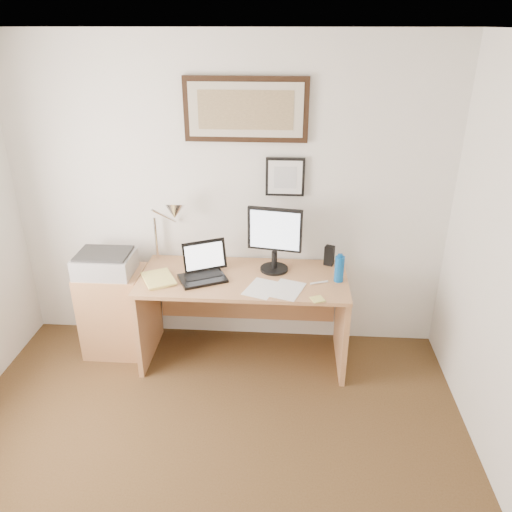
# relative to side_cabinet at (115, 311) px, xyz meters

# --- Properties ---
(ceiling) EXTENTS (4.00, 4.00, 0.00)m
(ceiling) POSITION_rel_side_cabinet_xyz_m (0.92, -1.68, 2.13)
(ceiling) COLOR white
(ceiling) RESTS_ON ground
(wall_back) EXTENTS (3.50, 0.02, 2.50)m
(wall_back) POSITION_rel_side_cabinet_xyz_m (0.92, 0.32, 0.89)
(wall_back) COLOR white
(wall_back) RESTS_ON ground
(side_cabinet) EXTENTS (0.50, 0.40, 0.73)m
(side_cabinet) POSITION_rel_side_cabinet_xyz_m (0.00, 0.00, 0.00)
(side_cabinet) COLOR #AD7548
(side_cabinet) RESTS_ON floor
(water_bottle) EXTENTS (0.07, 0.07, 0.20)m
(water_bottle) POSITION_rel_side_cabinet_xyz_m (1.80, -0.06, 0.49)
(water_bottle) COLOR #0C519F
(water_bottle) RESTS_ON desk
(bottle_cap) EXTENTS (0.04, 0.04, 0.02)m
(bottle_cap) POSITION_rel_side_cabinet_xyz_m (1.80, -0.06, 0.60)
(bottle_cap) COLOR #0C519F
(bottle_cap) RESTS_ON water_bottle
(speaker) EXTENTS (0.09, 0.08, 0.16)m
(speaker) POSITION_rel_side_cabinet_xyz_m (1.74, 0.22, 0.47)
(speaker) COLOR black
(speaker) RESTS_ON desk
(paper_sheet_a) EXTENTS (0.29, 0.34, 0.00)m
(paper_sheet_a) POSITION_rel_side_cabinet_xyz_m (1.22, -0.22, 0.39)
(paper_sheet_a) COLOR white
(paper_sheet_a) RESTS_ON desk
(paper_sheet_b) EXTENTS (0.29, 0.35, 0.00)m
(paper_sheet_b) POSITION_rel_side_cabinet_xyz_m (1.41, -0.23, 0.39)
(paper_sheet_b) COLOR white
(paper_sheet_b) RESTS_ON desk
(sticky_pad) EXTENTS (0.11, 0.11, 0.01)m
(sticky_pad) POSITION_rel_side_cabinet_xyz_m (1.63, -0.37, 0.39)
(sticky_pad) COLOR #E0D56A
(sticky_pad) RESTS_ON desk
(marker_pen) EXTENTS (0.14, 0.06, 0.02)m
(marker_pen) POSITION_rel_side_cabinet_xyz_m (1.65, -0.12, 0.39)
(marker_pen) COLOR white
(marker_pen) RESTS_ON desk
(book) EXTENTS (0.32, 0.36, 0.02)m
(book) POSITION_rel_side_cabinet_xyz_m (0.34, -0.20, 0.40)
(book) COLOR #E8DA6D
(book) RESTS_ON desk
(desk) EXTENTS (1.60, 0.70, 0.75)m
(desk) POSITION_rel_side_cabinet_xyz_m (1.07, 0.04, 0.15)
(desk) COLOR #AD7548
(desk) RESTS_ON floor
(laptop) EXTENTS (0.41, 0.42, 0.26)m
(laptop) POSITION_rel_side_cabinet_xyz_m (0.77, -0.07, 0.44)
(laptop) COLOR black
(laptop) RESTS_ON desk
(lcd_monitor) EXTENTS (0.42, 0.22, 0.52)m
(lcd_monitor) POSITION_rel_side_cabinet_xyz_m (1.30, 0.08, 0.68)
(lcd_monitor) COLOR black
(lcd_monitor) RESTS_ON desk
(printer) EXTENTS (0.44, 0.34, 0.18)m
(printer) POSITION_rel_side_cabinet_xyz_m (-0.02, -0.02, 0.45)
(printer) COLOR #A1A1A3
(printer) RESTS_ON side_cabinet
(desk_lamp) EXTENTS (0.29, 0.27, 0.53)m
(desk_lamp) POSITION_rel_side_cabinet_xyz_m (0.51, 0.13, 0.82)
(desk_lamp) COLOR silver
(desk_lamp) RESTS_ON desk
(picture_large) EXTENTS (0.92, 0.04, 0.47)m
(picture_large) POSITION_rel_side_cabinet_xyz_m (1.07, 0.29, 1.59)
(picture_large) COLOR black
(picture_large) RESTS_ON wall_back
(picture_small) EXTENTS (0.30, 0.03, 0.30)m
(picture_small) POSITION_rel_side_cabinet_xyz_m (1.37, 0.29, 1.09)
(picture_small) COLOR black
(picture_small) RESTS_ON wall_back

